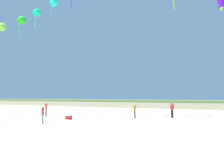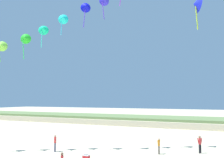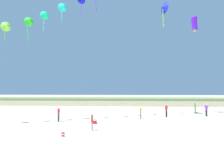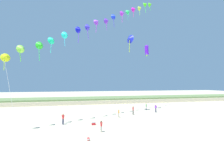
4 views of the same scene
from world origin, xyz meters
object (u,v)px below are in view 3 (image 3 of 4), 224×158
object	(u,v)px
person_near_right	(59,113)
beach_ball	(63,134)
person_far_center	(206,109)
large_kite_mid_trail	(163,8)
person_mid_center	(195,108)
person_far_left	(92,121)
large_kite_low_lead	(194,23)
person_near_left	(166,110)
beach_cooler	(94,122)
person_far_right	(141,112)

from	to	relation	value
person_near_right	beach_ball	size ratio (longest dim) A/B	4.76
person_far_center	large_kite_mid_trail	size ratio (longest dim) A/B	0.46
person_near_right	large_kite_mid_trail	world-z (taller)	large_kite_mid_trail
person_mid_center	beach_ball	bearing A→B (deg)	-129.90
person_mid_center	large_kite_mid_trail	world-z (taller)	large_kite_mid_trail
person_far_left	large_kite_mid_trail	world-z (taller)	large_kite_mid_trail
person_mid_center	person_far_left	world-z (taller)	person_mid_center
person_near_right	large_kite_low_lead	world-z (taller)	large_kite_low_lead
person_near_left	person_near_right	size ratio (longest dim) A/B	1.00
person_near_right	large_kite_mid_trail	distance (m)	21.36
person_near_left	person_far_left	xyz separation A→B (m)	(-8.56, -10.94, -0.13)
person_near_right	beach_ball	xyz separation A→B (m)	(2.96, -8.44, -0.82)
person_far_center	beach_ball	distance (m)	22.34
person_far_center	beach_cooler	size ratio (longest dim) A/B	3.05
person_near_left	person_near_right	distance (m)	14.54
person_near_left	beach_cooler	xyz separation A→B (m)	(-8.98, -6.81, -0.78)
person_far_center	person_far_left	bearing A→B (deg)	-139.34
person_far_center	large_kite_mid_trail	xyz separation A→B (m)	(-5.86, 0.52, 14.89)
person_near_right	person_far_right	bearing A→B (deg)	18.66
person_near_left	beach_cooler	size ratio (longest dim) A/B	2.97
person_near_left	person_far_left	bearing A→B (deg)	-128.04
person_near_left	person_far_right	xyz separation A→B (m)	(-3.62, -2.06, -0.09)
large_kite_low_lead	beach_cooler	bearing A→B (deg)	-141.73
person_near_right	person_far_left	distance (m)	7.43
person_far_right	large_kite_mid_trail	bearing A→B (deg)	48.14
large_kite_mid_trail	beach_ball	bearing A→B (deg)	-123.63
person_near_left	person_far_center	size ratio (longest dim) A/B	0.97
person_far_right	beach_cooler	world-z (taller)	person_far_right
person_near_right	beach_ball	bearing A→B (deg)	-70.66
beach_cooler	person_far_center	bearing A→B (deg)	29.02
large_kite_low_lead	beach_ball	size ratio (longest dim) A/B	7.55
person_mid_center	large_kite_mid_trail	bearing A→B (deg)	-149.63
person_near_right	person_mid_center	distance (m)	21.40
person_far_left	beach_ball	distance (m)	3.57
person_mid_center	person_far_right	size ratio (longest dim) A/B	1.01
person_far_left	person_far_center	distance (m)	18.92
person_near_right	person_far_center	world-z (taller)	person_far_center
person_near_left	person_near_right	bearing A→B (deg)	-158.21
person_near_left	beach_cooler	distance (m)	11.30
person_near_right	large_kite_low_lead	bearing A→B (deg)	27.52
beach_cooler	large_kite_low_lead	bearing A→B (deg)	38.27
person_near_right	large_kite_low_lead	xyz separation A→B (m)	(18.58, 9.68, 13.12)
person_far_left	large_kite_mid_trail	bearing A→B (deg)	56.52
person_far_center	person_near_left	bearing A→B (deg)	-166.56
person_near_left	large_kite_low_lead	xyz separation A→B (m)	(5.08, 4.28, 13.12)
large_kite_mid_trail	beach_cooler	bearing A→B (deg)	-135.66
beach_ball	person_far_left	bearing A→B (deg)	55.72
person_near_right	beach_ball	world-z (taller)	person_near_right
large_kite_mid_trail	beach_ball	xyz separation A→B (m)	(-10.47, -15.74, -15.73)
person_far_center	beach_ball	xyz separation A→B (m)	(-16.33, -15.22, -0.84)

